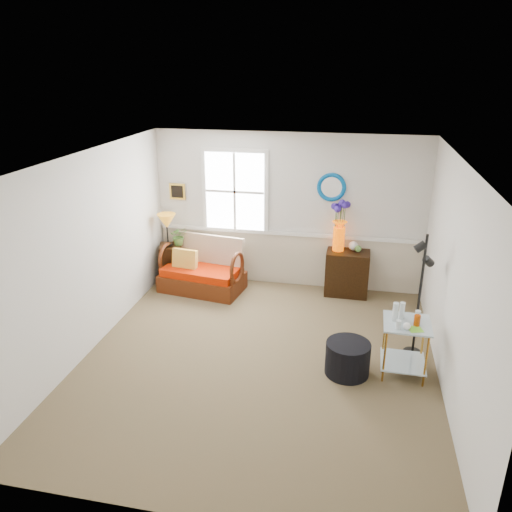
% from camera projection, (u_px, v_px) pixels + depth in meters
% --- Properties ---
extents(floor, '(4.50, 5.00, 0.01)m').
position_uv_depth(floor, '(258.00, 359.00, 6.50)').
color(floor, brown).
rests_on(floor, ground).
extents(ceiling, '(4.50, 5.00, 0.01)m').
position_uv_depth(ceiling, '(259.00, 160.00, 5.56)').
color(ceiling, white).
rests_on(ceiling, walls).
extents(walls, '(4.51, 5.01, 2.60)m').
position_uv_depth(walls, '(258.00, 267.00, 6.03)').
color(walls, silver).
rests_on(walls, floor).
extents(wainscot, '(4.46, 0.02, 0.90)m').
position_uv_depth(wainscot, '(287.00, 259.00, 8.60)').
color(wainscot, '#BBAE95').
rests_on(wainscot, walls).
extents(chair_rail, '(4.46, 0.04, 0.06)m').
position_uv_depth(chair_rail, '(287.00, 234.00, 8.42)').
color(chair_rail, silver).
rests_on(chair_rail, walls).
extents(window, '(1.14, 0.06, 1.44)m').
position_uv_depth(window, '(235.00, 192.00, 8.35)').
color(window, white).
rests_on(window, walls).
extents(picture, '(0.28, 0.03, 0.28)m').
position_uv_depth(picture, '(177.00, 191.00, 8.57)').
color(picture, '#B88E2D').
rests_on(picture, walls).
extents(mirror, '(0.47, 0.07, 0.47)m').
position_uv_depth(mirror, '(332.00, 187.00, 8.00)').
color(mirror, '#0673BD').
rests_on(mirror, walls).
extents(loveseat, '(1.45, 0.96, 0.88)m').
position_uv_depth(loveseat, '(202.00, 266.00, 8.35)').
color(loveseat, '#5E280E').
rests_on(loveseat, floor).
extents(throw_pillow, '(0.44, 0.17, 0.43)m').
position_uv_depth(throw_pillow, '(185.00, 262.00, 8.34)').
color(throw_pillow, '#B75802').
rests_on(throw_pillow, loveseat).
extents(lamp_stand, '(0.47, 0.47, 0.67)m').
position_uv_depth(lamp_stand, '(172.00, 263.00, 8.72)').
color(lamp_stand, black).
rests_on(lamp_stand, floor).
extents(table_lamp, '(0.36, 0.36, 0.57)m').
position_uv_depth(table_lamp, '(167.00, 230.00, 8.47)').
color(table_lamp, orange).
rests_on(table_lamp, lamp_stand).
extents(potted_plant, '(0.41, 0.43, 0.26)m').
position_uv_depth(potted_plant, '(179.00, 238.00, 8.58)').
color(potted_plant, '#4B7732').
rests_on(potted_plant, lamp_stand).
extents(cabinet, '(0.70, 0.45, 0.75)m').
position_uv_depth(cabinet, '(347.00, 273.00, 8.23)').
color(cabinet, black).
rests_on(cabinet, floor).
extents(flower_vase, '(0.24, 0.24, 0.82)m').
position_uv_depth(flower_vase, '(339.00, 226.00, 8.02)').
color(flower_vase, '#DF4D00').
rests_on(flower_vase, cabinet).
extents(side_table, '(0.57, 0.57, 0.71)m').
position_uv_depth(side_table, '(404.00, 348.00, 6.10)').
color(side_table, '#B87B26').
rests_on(side_table, floor).
extents(tabletop_items, '(0.49, 0.49, 0.24)m').
position_uv_depth(tabletop_items, '(408.00, 315.00, 5.90)').
color(tabletop_items, silver).
rests_on(tabletop_items, side_table).
extents(floor_lamp, '(0.29, 0.29, 1.67)m').
position_uv_depth(floor_lamp, '(419.00, 297.00, 6.34)').
color(floor_lamp, black).
rests_on(floor_lamp, floor).
extents(ottoman, '(0.70, 0.70, 0.42)m').
position_uv_depth(ottoman, '(348.00, 358.00, 6.14)').
color(ottoman, black).
rests_on(ottoman, floor).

